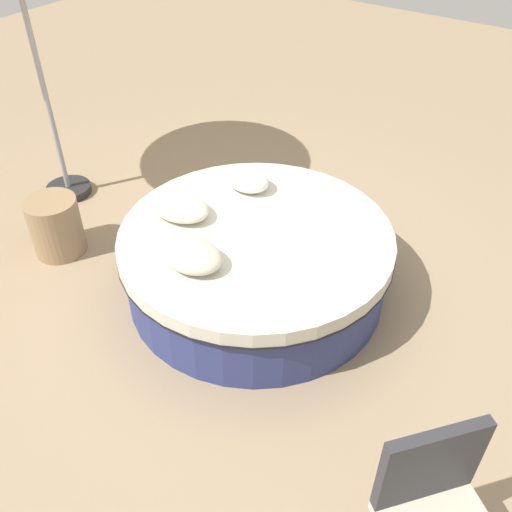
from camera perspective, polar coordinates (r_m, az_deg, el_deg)
name	(u,v)px	position (r m, az deg, el deg)	size (l,w,h in m)	color
ground_plane	(256,288)	(4.63, 0.00, -3.30)	(16.00, 16.00, 0.00)	#9E8466
round_bed	(256,261)	(4.43, 0.00, -0.50)	(2.11, 2.11, 0.57)	navy
throw_pillow_0	(247,180)	(4.72, -0.97, 7.74)	(0.41, 0.29, 0.18)	white
throw_pillow_1	(178,206)	(4.45, -7.88, 5.02)	(0.54, 0.36, 0.16)	beige
throw_pillow_2	(192,255)	(3.94, -6.54, 0.05)	(0.47, 0.35, 0.16)	beige
patio_chair	(436,507)	(3.00, 17.77, -22.99)	(0.72, 0.72, 0.98)	#333338
side_table	(56,226)	(5.15, -19.60, 2.86)	(0.44, 0.44, 0.52)	#997A56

